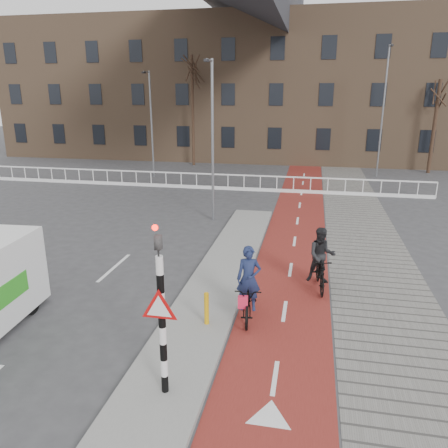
# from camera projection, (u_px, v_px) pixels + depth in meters

# --- Properties ---
(ground) EXTENTS (120.00, 120.00, 0.00)m
(ground) POSITION_uv_depth(u_px,v_px,m) (216.00, 345.00, 10.50)
(ground) COLOR #38383A
(ground) RESTS_ON ground
(bike_lane) EXTENTS (2.50, 60.00, 0.01)m
(bike_lane) POSITION_uv_depth(u_px,v_px,m) (297.00, 227.00, 19.59)
(bike_lane) COLOR maroon
(bike_lane) RESTS_ON ground
(sidewalk) EXTENTS (3.00, 60.00, 0.01)m
(sidewalk) POSITION_uv_depth(u_px,v_px,m) (361.00, 231.00, 19.06)
(sidewalk) COLOR slate
(sidewalk) RESTS_ON ground
(curb_island) EXTENTS (1.80, 16.00, 0.12)m
(curb_island) POSITION_uv_depth(u_px,v_px,m) (222.00, 275.00, 14.37)
(curb_island) COLOR gray
(curb_island) RESTS_ON ground
(traffic_signal) EXTENTS (0.80, 0.80, 3.68)m
(traffic_signal) POSITION_uv_depth(u_px,v_px,m) (161.00, 307.00, 8.14)
(traffic_signal) COLOR black
(traffic_signal) RESTS_ON curb_island
(bollard) EXTENTS (0.12, 0.12, 0.86)m
(bollard) POSITION_uv_depth(u_px,v_px,m) (207.00, 308.00, 11.10)
(bollard) COLOR #D69A0B
(bollard) RESTS_ON curb_island
(cyclist_near) EXTENTS (0.89, 2.00, 2.01)m
(cyclist_near) POSITION_uv_depth(u_px,v_px,m) (248.00, 294.00, 11.58)
(cyclist_near) COLOR black
(cyclist_near) RESTS_ON bike_lane
(cyclist_far) EXTENTS (0.90, 1.87, 1.96)m
(cyclist_far) POSITION_uv_depth(u_px,v_px,m) (321.00, 264.00, 13.23)
(cyclist_far) COLOR black
(cyclist_far) RESTS_ON bike_lane
(railing) EXTENTS (28.00, 0.10, 0.99)m
(railing) POSITION_uv_depth(u_px,v_px,m) (197.00, 184.00, 27.30)
(railing) COLOR silver
(railing) RESTS_ON ground
(townhouse_row) EXTENTS (46.00, 10.00, 15.90)m
(townhouse_row) POSITION_uv_depth(u_px,v_px,m) (260.00, 68.00, 38.80)
(townhouse_row) COLOR #7F6047
(townhouse_row) RESTS_ON ground
(tree_mid) EXTENTS (0.23, 0.23, 8.55)m
(tree_mid) POSITION_uv_depth(u_px,v_px,m) (193.00, 112.00, 34.90)
(tree_mid) COLOR black
(tree_mid) RESTS_ON ground
(tree_right) EXTENTS (0.27, 0.27, 6.66)m
(tree_right) POSITION_uv_depth(u_px,v_px,m) (434.00, 127.00, 31.70)
(tree_right) COLOR black
(tree_right) RESTS_ON ground
(streetlight_near) EXTENTS (0.12, 0.12, 7.19)m
(streetlight_near) POSITION_uv_depth(u_px,v_px,m) (213.00, 143.00, 19.65)
(streetlight_near) COLOR slate
(streetlight_near) RESTS_ON ground
(streetlight_left) EXTENTS (0.12, 0.12, 7.16)m
(streetlight_left) POSITION_uv_depth(u_px,v_px,m) (152.00, 125.00, 30.21)
(streetlight_left) COLOR slate
(streetlight_left) RESTS_ON ground
(streetlight_right) EXTENTS (0.12, 0.12, 8.80)m
(streetlight_right) POSITION_uv_depth(u_px,v_px,m) (383.00, 113.00, 29.97)
(streetlight_right) COLOR slate
(streetlight_right) RESTS_ON ground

